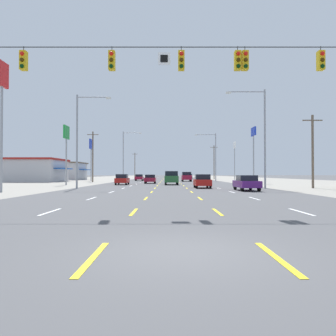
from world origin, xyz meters
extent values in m
plane|color=#4C4C4F|center=(0.00, 66.00, 0.00)|extent=(572.00, 572.00, 0.00)
cube|color=gray|center=(-24.75, 66.00, 0.00)|extent=(28.00, 440.00, 0.01)
cube|color=gray|center=(24.75, 66.00, 0.00)|extent=(28.00, 440.00, 0.01)
cube|color=white|center=(-5.25, 7.00, 0.01)|extent=(0.14, 2.60, 0.01)
cube|color=white|center=(-5.25, 14.50, 0.01)|extent=(0.14, 2.60, 0.01)
cube|color=white|center=(-5.25, 22.00, 0.01)|extent=(0.14, 2.60, 0.01)
cube|color=white|center=(-5.25, 29.50, 0.01)|extent=(0.14, 2.60, 0.01)
cube|color=white|center=(-5.25, 37.00, 0.01)|extent=(0.14, 2.60, 0.01)
cube|color=white|center=(-5.25, 44.50, 0.01)|extent=(0.14, 2.60, 0.01)
cube|color=white|center=(-5.25, 52.00, 0.01)|extent=(0.14, 2.60, 0.01)
cube|color=white|center=(-5.25, 59.50, 0.01)|extent=(0.14, 2.60, 0.01)
cube|color=white|center=(-5.25, 67.00, 0.01)|extent=(0.14, 2.60, 0.01)
cube|color=white|center=(-5.25, 74.50, 0.01)|extent=(0.14, 2.60, 0.01)
cube|color=white|center=(-5.25, 82.00, 0.01)|extent=(0.14, 2.60, 0.01)
cube|color=white|center=(-5.25, 89.50, 0.01)|extent=(0.14, 2.60, 0.01)
cube|color=white|center=(-5.25, 97.00, 0.01)|extent=(0.14, 2.60, 0.01)
cube|color=white|center=(-5.25, 104.50, 0.01)|extent=(0.14, 2.60, 0.01)
cube|color=white|center=(-5.25, 112.00, 0.01)|extent=(0.14, 2.60, 0.01)
cube|color=white|center=(-5.25, 119.50, 0.01)|extent=(0.14, 2.60, 0.01)
cube|color=white|center=(-5.25, 127.00, 0.01)|extent=(0.14, 2.60, 0.01)
cube|color=white|center=(-5.25, 134.50, 0.01)|extent=(0.14, 2.60, 0.01)
cube|color=white|center=(-5.25, 142.00, 0.01)|extent=(0.14, 2.60, 0.01)
cube|color=white|center=(-5.25, 149.50, 0.01)|extent=(0.14, 2.60, 0.01)
cube|color=white|center=(-5.25, 157.00, 0.01)|extent=(0.14, 2.60, 0.01)
cube|color=white|center=(-5.25, 164.50, 0.01)|extent=(0.14, 2.60, 0.01)
cube|color=white|center=(-5.25, 172.00, 0.01)|extent=(0.14, 2.60, 0.01)
cube|color=white|center=(-5.25, 179.50, 0.01)|extent=(0.14, 2.60, 0.01)
cube|color=white|center=(-5.25, 187.00, 0.01)|extent=(0.14, 2.60, 0.01)
cube|color=white|center=(-5.25, 194.50, 0.01)|extent=(0.14, 2.60, 0.01)
cube|color=white|center=(-5.25, 202.00, 0.01)|extent=(0.14, 2.60, 0.01)
cube|color=white|center=(-5.25, 209.50, 0.01)|extent=(0.14, 2.60, 0.01)
cube|color=white|center=(-5.25, 217.00, 0.01)|extent=(0.14, 2.60, 0.01)
cube|color=yellow|center=(-1.75, -0.50, 0.01)|extent=(0.14, 2.60, 0.01)
cube|color=yellow|center=(-1.75, 7.00, 0.01)|extent=(0.14, 2.60, 0.01)
cube|color=yellow|center=(-1.75, 14.50, 0.01)|extent=(0.14, 2.60, 0.01)
cube|color=yellow|center=(-1.75, 22.00, 0.01)|extent=(0.14, 2.60, 0.01)
cube|color=yellow|center=(-1.75, 29.50, 0.01)|extent=(0.14, 2.60, 0.01)
cube|color=yellow|center=(-1.75, 37.00, 0.01)|extent=(0.14, 2.60, 0.01)
cube|color=yellow|center=(-1.75, 44.50, 0.01)|extent=(0.14, 2.60, 0.01)
cube|color=yellow|center=(-1.75, 52.00, 0.01)|extent=(0.14, 2.60, 0.01)
cube|color=yellow|center=(-1.75, 59.50, 0.01)|extent=(0.14, 2.60, 0.01)
cube|color=yellow|center=(-1.75, 67.00, 0.01)|extent=(0.14, 2.60, 0.01)
cube|color=yellow|center=(-1.75, 74.50, 0.01)|extent=(0.14, 2.60, 0.01)
cube|color=yellow|center=(-1.75, 82.00, 0.01)|extent=(0.14, 2.60, 0.01)
cube|color=yellow|center=(-1.75, 89.50, 0.01)|extent=(0.14, 2.60, 0.01)
cube|color=yellow|center=(-1.75, 97.00, 0.01)|extent=(0.14, 2.60, 0.01)
cube|color=yellow|center=(-1.75, 104.50, 0.01)|extent=(0.14, 2.60, 0.01)
cube|color=yellow|center=(-1.75, 112.00, 0.01)|extent=(0.14, 2.60, 0.01)
cube|color=yellow|center=(-1.75, 119.50, 0.01)|extent=(0.14, 2.60, 0.01)
cube|color=yellow|center=(-1.75, 127.00, 0.01)|extent=(0.14, 2.60, 0.01)
cube|color=yellow|center=(-1.75, 134.50, 0.01)|extent=(0.14, 2.60, 0.01)
cube|color=yellow|center=(-1.75, 142.00, 0.01)|extent=(0.14, 2.60, 0.01)
cube|color=yellow|center=(-1.75, 149.50, 0.01)|extent=(0.14, 2.60, 0.01)
cube|color=yellow|center=(-1.75, 157.00, 0.01)|extent=(0.14, 2.60, 0.01)
cube|color=yellow|center=(-1.75, 164.50, 0.01)|extent=(0.14, 2.60, 0.01)
cube|color=yellow|center=(-1.75, 172.00, 0.01)|extent=(0.14, 2.60, 0.01)
cube|color=yellow|center=(-1.75, 179.50, 0.01)|extent=(0.14, 2.60, 0.01)
cube|color=yellow|center=(-1.75, 187.00, 0.01)|extent=(0.14, 2.60, 0.01)
cube|color=yellow|center=(-1.75, 194.50, 0.01)|extent=(0.14, 2.60, 0.01)
cube|color=yellow|center=(-1.75, 202.00, 0.01)|extent=(0.14, 2.60, 0.01)
cube|color=yellow|center=(-1.75, 209.50, 0.01)|extent=(0.14, 2.60, 0.01)
cube|color=yellow|center=(-1.75, 217.00, 0.01)|extent=(0.14, 2.60, 0.01)
cube|color=yellow|center=(1.75, -0.50, 0.01)|extent=(0.14, 2.60, 0.01)
cube|color=yellow|center=(1.75, 7.00, 0.01)|extent=(0.14, 2.60, 0.01)
cube|color=yellow|center=(1.75, 14.50, 0.01)|extent=(0.14, 2.60, 0.01)
cube|color=yellow|center=(1.75, 22.00, 0.01)|extent=(0.14, 2.60, 0.01)
cube|color=yellow|center=(1.75, 29.50, 0.01)|extent=(0.14, 2.60, 0.01)
cube|color=yellow|center=(1.75, 37.00, 0.01)|extent=(0.14, 2.60, 0.01)
cube|color=yellow|center=(1.75, 44.50, 0.01)|extent=(0.14, 2.60, 0.01)
cube|color=yellow|center=(1.75, 52.00, 0.01)|extent=(0.14, 2.60, 0.01)
cube|color=yellow|center=(1.75, 59.50, 0.01)|extent=(0.14, 2.60, 0.01)
cube|color=yellow|center=(1.75, 67.00, 0.01)|extent=(0.14, 2.60, 0.01)
cube|color=yellow|center=(1.75, 74.50, 0.01)|extent=(0.14, 2.60, 0.01)
cube|color=yellow|center=(1.75, 82.00, 0.01)|extent=(0.14, 2.60, 0.01)
cube|color=yellow|center=(1.75, 89.50, 0.01)|extent=(0.14, 2.60, 0.01)
cube|color=yellow|center=(1.75, 97.00, 0.01)|extent=(0.14, 2.60, 0.01)
cube|color=yellow|center=(1.75, 104.50, 0.01)|extent=(0.14, 2.60, 0.01)
cube|color=yellow|center=(1.75, 112.00, 0.01)|extent=(0.14, 2.60, 0.01)
cube|color=yellow|center=(1.75, 119.50, 0.01)|extent=(0.14, 2.60, 0.01)
cube|color=yellow|center=(1.75, 127.00, 0.01)|extent=(0.14, 2.60, 0.01)
cube|color=yellow|center=(1.75, 134.50, 0.01)|extent=(0.14, 2.60, 0.01)
cube|color=yellow|center=(1.75, 142.00, 0.01)|extent=(0.14, 2.60, 0.01)
cube|color=yellow|center=(1.75, 149.50, 0.01)|extent=(0.14, 2.60, 0.01)
cube|color=yellow|center=(1.75, 157.00, 0.01)|extent=(0.14, 2.60, 0.01)
cube|color=yellow|center=(1.75, 164.50, 0.01)|extent=(0.14, 2.60, 0.01)
cube|color=yellow|center=(1.75, 172.00, 0.01)|extent=(0.14, 2.60, 0.01)
cube|color=yellow|center=(1.75, 179.50, 0.01)|extent=(0.14, 2.60, 0.01)
cube|color=yellow|center=(1.75, 187.00, 0.01)|extent=(0.14, 2.60, 0.01)
cube|color=yellow|center=(1.75, 194.50, 0.01)|extent=(0.14, 2.60, 0.01)
cube|color=yellow|center=(1.75, 202.00, 0.01)|extent=(0.14, 2.60, 0.01)
cube|color=yellow|center=(1.75, 209.50, 0.01)|extent=(0.14, 2.60, 0.01)
cube|color=yellow|center=(1.75, 217.00, 0.01)|extent=(0.14, 2.60, 0.01)
cube|color=white|center=(5.25, 7.00, 0.01)|extent=(0.14, 2.60, 0.01)
cube|color=white|center=(5.25, 14.50, 0.01)|extent=(0.14, 2.60, 0.01)
cube|color=white|center=(5.25, 22.00, 0.01)|extent=(0.14, 2.60, 0.01)
cube|color=white|center=(5.25, 29.50, 0.01)|extent=(0.14, 2.60, 0.01)
cube|color=white|center=(5.25, 37.00, 0.01)|extent=(0.14, 2.60, 0.01)
cube|color=white|center=(5.25, 44.50, 0.01)|extent=(0.14, 2.60, 0.01)
cube|color=white|center=(5.25, 52.00, 0.01)|extent=(0.14, 2.60, 0.01)
cube|color=white|center=(5.25, 59.50, 0.01)|extent=(0.14, 2.60, 0.01)
cube|color=white|center=(5.25, 67.00, 0.01)|extent=(0.14, 2.60, 0.01)
cube|color=white|center=(5.25, 74.50, 0.01)|extent=(0.14, 2.60, 0.01)
cube|color=white|center=(5.25, 82.00, 0.01)|extent=(0.14, 2.60, 0.01)
cube|color=white|center=(5.25, 89.50, 0.01)|extent=(0.14, 2.60, 0.01)
cube|color=white|center=(5.25, 97.00, 0.01)|extent=(0.14, 2.60, 0.01)
cube|color=white|center=(5.25, 104.50, 0.01)|extent=(0.14, 2.60, 0.01)
cube|color=white|center=(5.25, 112.00, 0.01)|extent=(0.14, 2.60, 0.01)
cube|color=white|center=(5.25, 119.50, 0.01)|extent=(0.14, 2.60, 0.01)
cube|color=white|center=(5.25, 127.00, 0.01)|extent=(0.14, 2.60, 0.01)
cube|color=white|center=(5.25, 134.50, 0.01)|extent=(0.14, 2.60, 0.01)
cube|color=white|center=(5.25, 142.00, 0.01)|extent=(0.14, 2.60, 0.01)
cube|color=white|center=(5.25, 149.50, 0.01)|extent=(0.14, 2.60, 0.01)
cube|color=white|center=(5.25, 157.00, 0.01)|extent=(0.14, 2.60, 0.01)
cube|color=white|center=(5.25, 164.50, 0.01)|extent=(0.14, 2.60, 0.01)
cube|color=white|center=(5.25, 172.00, 0.01)|extent=(0.14, 2.60, 0.01)
cube|color=white|center=(5.25, 179.50, 0.01)|extent=(0.14, 2.60, 0.01)
cube|color=white|center=(5.25, 187.00, 0.01)|extent=(0.14, 2.60, 0.01)
cube|color=white|center=(5.25, 194.50, 0.01)|extent=(0.14, 2.60, 0.01)
cube|color=white|center=(5.25, 202.00, 0.01)|extent=(0.14, 2.60, 0.01)
cube|color=white|center=(5.25, 209.50, 0.01)|extent=(0.14, 2.60, 0.01)
cube|color=white|center=(5.25, 217.00, 0.01)|extent=(0.14, 2.60, 0.01)
cylinder|color=black|center=(0.00, 9.07, 7.75)|extent=(26.34, 0.04, 0.04)
cube|color=white|center=(-0.51, 9.01, 7.16)|extent=(0.60, 0.04, 0.60)
cube|color=black|center=(-0.51, 8.99, 7.16)|extent=(0.36, 0.01, 0.36)
cube|color=gold|center=(3.04, 8.97, 7.05)|extent=(0.30, 0.34, 0.92)
cylinder|color=black|center=(3.04, 8.97, 7.63)|extent=(0.03, 0.03, 0.24)
sphere|color=red|center=(3.04, 8.79, 7.33)|extent=(0.20, 0.20, 0.20)
sphere|color=#352202|center=(3.04, 8.79, 7.03)|extent=(0.20, 0.20, 0.20)
sphere|color=black|center=(3.04, 8.79, 6.73)|extent=(0.20, 0.20, 0.20)
cube|color=gold|center=(-7.28, 8.97, 7.05)|extent=(0.30, 0.34, 0.92)
cylinder|color=black|center=(-7.28, 8.97, 7.63)|extent=(0.03, 0.03, 0.24)
sphere|color=red|center=(-7.28, 8.79, 7.33)|extent=(0.20, 0.20, 0.20)
sphere|color=#352202|center=(-7.28, 8.79, 7.03)|extent=(0.20, 0.20, 0.20)
sphere|color=black|center=(-7.28, 8.79, 6.73)|extent=(0.20, 0.20, 0.20)
cube|color=gold|center=(0.32, 8.97, 7.05)|extent=(0.30, 0.34, 0.92)
cylinder|color=black|center=(0.32, 8.97, 7.63)|extent=(0.03, 0.03, 0.24)
sphere|color=red|center=(0.32, 8.79, 7.33)|extent=(0.20, 0.20, 0.20)
sphere|color=#352202|center=(0.32, 8.79, 7.03)|extent=(0.20, 0.20, 0.20)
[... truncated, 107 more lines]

